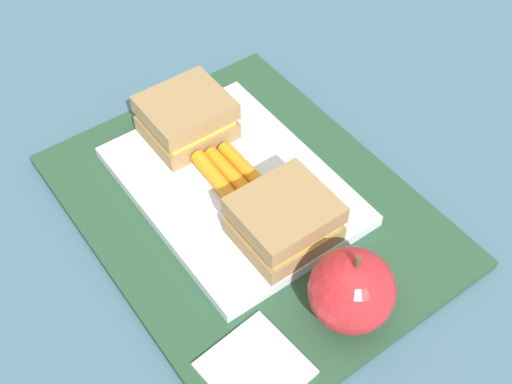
{
  "coord_description": "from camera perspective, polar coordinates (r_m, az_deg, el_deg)",
  "views": [
    {
      "loc": [
        0.31,
        -0.22,
        0.48
      ],
      "look_at": [
        0.01,
        0.0,
        0.04
      ],
      "focal_mm": 45.32,
      "sensor_mm": 36.0,
      "label": 1
    }
  ],
  "objects": [
    {
      "name": "apple",
      "position": [
        0.51,
        8.25,
        -8.72
      ],
      "size": [
        0.07,
        0.07,
        0.08
      ],
      "color": "red",
      "rests_on": "lunchbag_mat"
    },
    {
      "name": "sandwich_half_right",
      "position": [
        0.55,
        2.49,
        -2.48
      ],
      "size": [
        0.07,
        0.08,
        0.04
      ],
      "color": "#9E7A4C",
      "rests_on": "food_tray"
    },
    {
      "name": "paper_napkin",
      "position": [
        0.52,
        -0.08,
        -15.29
      ],
      "size": [
        0.08,
        0.08,
        0.0
      ],
      "primitive_type": "cube",
      "rotation": [
        0.0,
        0.0,
        0.09
      ],
      "color": "white",
      "rests_on": "lunchbag_mat"
    },
    {
      "name": "sandwich_half_left",
      "position": [
        0.64,
        -6.16,
        6.55
      ],
      "size": [
        0.07,
        0.08,
        0.04
      ],
      "color": "#9E7A4C",
      "rests_on": "food_tray"
    },
    {
      "name": "food_tray",
      "position": [
        0.61,
        -2.07,
        0.61
      ],
      "size": [
        0.23,
        0.17,
        0.01
      ],
      "primitive_type": "cube",
      "color": "white",
      "rests_on": "lunchbag_mat"
    },
    {
      "name": "carrot_sticks_bundle",
      "position": [
        0.6,
        -2.1,
        1.42
      ],
      "size": [
        0.08,
        0.04,
        0.02
      ],
      "color": "orange",
      "rests_on": "food_tray"
    },
    {
      "name": "lunchbag_mat",
      "position": [
        0.61,
        -0.69,
        -1.52
      ],
      "size": [
        0.36,
        0.28,
        0.01
      ],
      "primitive_type": "cube",
      "color": "#284C33",
      "rests_on": "ground_plane"
    },
    {
      "name": "ground_plane",
      "position": [
        0.61,
        -0.69,
        -1.81
      ],
      "size": [
        2.4,
        2.4,
        0.0
      ],
      "primitive_type": "plane",
      "color": "#42667A"
    }
  ]
}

